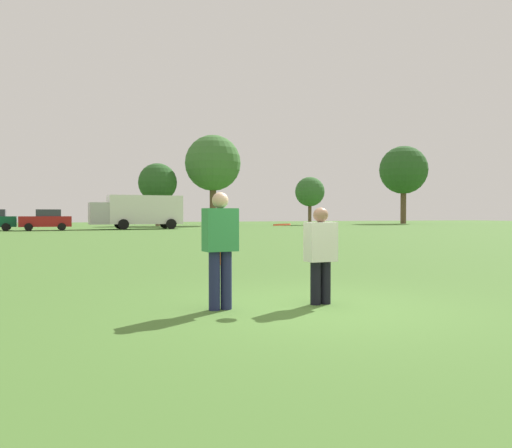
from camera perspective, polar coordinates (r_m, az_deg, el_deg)
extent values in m
plane|color=#47702D|center=(7.84, 6.22, -9.27)|extent=(171.78, 171.78, 0.00)
cylinder|color=#1E234C|center=(7.58, -4.65, -6.33)|extent=(0.17, 0.17, 0.86)
cylinder|color=#1E234C|center=(7.65, -3.34, -6.26)|extent=(0.17, 0.17, 0.86)
cube|color=#338C4C|center=(7.55, -4.00, -0.64)|extent=(0.51, 0.32, 0.63)
sphere|color=#D8AD8C|center=(7.55, -4.01, 2.63)|extent=(0.24, 0.24, 0.24)
cylinder|color=black|center=(8.17, 7.74, -6.47)|extent=(0.16, 0.16, 0.67)
cylinder|color=black|center=(8.08, 6.65, -6.56)|extent=(0.16, 0.16, 0.67)
cube|color=silver|center=(8.06, 7.21, -1.97)|extent=(0.48, 0.30, 0.62)
sphere|color=#8C664C|center=(8.05, 7.22, 1.01)|extent=(0.24, 0.24, 0.24)
cylinder|color=#E54C33|center=(7.86, 2.90, -0.08)|extent=(0.27, 0.27, 0.05)
cube|color=#D8590C|center=(14.35, -4.05, -4.48)|extent=(0.32, 0.32, 0.03)
cone|color=orange|center=(14.33, -4.06, -3.53)|extent=(0.24, 0.24, 0.45)
cylinder|color=black|center=(47.70, -26.09, -0.31)|extent=(0.67, 0.24, 0.66)
cylinder|color=black|center=(49.69, -25.96, -0.26)|extent=(0.67, 0.24, 0.66)
cube|color=maroon|center=(47.76, -22.41, 0.26)|extent=(4.26, 1.93, 0.90)
cube|color=#2D333D|center=(47.76, -22.11, 1.13)|extent=(2.05, 1.70, 0.64)
cylinder|color=black|center=(46.78, -23.99, -0.32)|extent=(0.67, 0.24, 0.66)
cylinder|color=black|center=(48.78, -23.94, -0.26)|extent=(0.67, 0.24, 0.66)
cylinder|color=black|center=(46.80, -20.80, -0.29)|extent=(0.67, 0.24, 0.66)
cylinder|color=black|center=(48.79, -20.88, -0.24)|extent=(0.67, 0.24, 0.66)
cube|color=white|center=(49.90, -12.25, 1.56)|extent=(6.88, 2.72, 2.70)
cube|color=#B2B2B7|center=(49.30, -17.06, 1.13)|extent=(1.87, 2.36, 2.00)
cylinder|color=black|center=(48.19, -14.53, -0.04)|extent=(0.97, 0.31, 0.96)
cylinder|color=black|center=(50.91, -14.98, 0.02)|extent=(0.97, 0.31, 0.96)
cylinder|color=black|center=(49.02, -9.41, 0.00)|extent=(0.97, 0.31, 0.96)
cylinder|color=black|center=(51.69, -10.12, 0.05)|extent=(0.97, 0.31, 0.96)
cylinder|color=brown|center=(62.61, -10.89, 1.27)|extent=(0.54, 0.54, 3.24)
sphere|color=#285623|center=(62.73, -10.90, 4.56)|extent=(4.63, 4.63, 4.63)
cylinder|color=brown|center=(63.27, -4.81, 1.99)|extent=(0.80, 0.80, 4.80)
sphere|color=#3D7033|center=(63.57, -4.82, 6.79)|extent=(6.86, 6.86, 6.86)
cylinder|color=brown|center=(68.07, 6.01, 1.06)|extent=(0.46, 0.46, 2.73)
sphere|color=#33662D|center=(68.13, 6.01, 3.60)|extent=(3.90, 3.90, 3.90)
cylinder|color=brown|center=(79.42, 16.08, 1.84)|extent=(0.83, 0.83, 4.98)
sphere|color=#285623|center=(79.69, 16.10, 5.81)|extent=(7.12, 7.12, 7.12)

